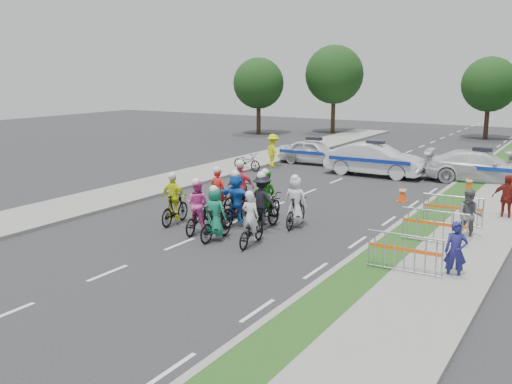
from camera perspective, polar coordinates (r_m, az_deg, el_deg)
The scene contains 31 objects.
ground at distance 17.69m, azimuth -7.63°, elevation -5.20°, with size 90.00×90.00×0.00m, color #28282B.
curb_right at distance 19.63m, azimuth 13.62°, elevation -3.52°, with size 0.20×60.00×0.12m, color gray.
grass_strip at distance 19.44m, azimuth 15.58°, elevation -3.79°, with size 1.20×60.00×0.11m, color #174A18.
sidewalk_right at distance 19.07m, azimuth 20.80°, elevation -4.42°, with size 2.40×60.00×0.13m, color gray.
sidewalk_left at distance 25.48m, azimuth -12.01°, elevation 0.12°, with size 3.00×60.00×0.13m, color gray.
rider_0 at distance 17.28m, azimuth -0.50°, elevation -3.53°, with size 0.80×1.74×1.71m.
rider_1 at distance 17.80m, azimuth -4.08°, elevation -2.69°, with size 0.75×1.69×1.77m.
rider_2 at distance 18.73m, azimuth -5.82°, elevation -2.02°, with size 0.93×1.87×1.83m.
rider_3 at distance 19.82m, azimuth -8.16°, elevation -1.21°, with size 0.97×1.80×1.84m.
rider_4 at distance 18.95m, azimuth 0.65°, elevation -1.53°, with size 1.13×1.97×1.98m.
rider_5 at distance 19.42m, azimuth -1.95°, elevation -1.05°, with size 1.57×1.88×1.95m.
rider_6 at distance 20.60m, azimuth -3.74°, elevation -0.85°, with size 0.68×1.86×1.89m.
rider_7 at distance 19.30m, azimuth 3.98°, elevation -1.46°, with size 0.82×1.79×1.83m.
rider_8 at distance 20.18m, azimuth 1.01°, elevation -0.90°, with size 0.79×1.84×1.87m.
rider_9 at distance 20.93m, azimuth -1.49°, elevation -0.17°, with size 1.09×2.02×2.05m.
police_car_0 at distance 32.71m, azimuth 5.80°, elevation 4.01°, with size 1.60×3.98×1.36m, color silver.
police_car_1 at distance 29.43m, azimuth 11.79°, elevation 3.19°, with size 1.72×4.93×1.62m, color silver.
police_car_2 at distance 29.07m, azimuth 21.60°, elevation 2.36°, with size 2.10×5.17×1.50m, color silver.
spectator_0 at distance 15.23m, azimuth 19.35°, elevation -5.63°, with size 0.56×0.37×1.53m, color navy.
spectator_1 at distance 18.77m, azimuth 20.58°, elevation -2.24°, with size 0.81×0.63×1.66m, color #5E5C62.
spectator_2 at distance 21.87m, azimuth 23.74°, elevation -0.56°, with size 0.97×0.40×1.65m, color maroon.
marshal_hiviz at distance 31.41m, azimuth 1.73°, elevation 4.16°, with size 1.18×0.68×1.82m, color #DFE70C.
barrier_0 at distance 15.22m, azimuth 14.62°, elevation -6.15°, with size 2.00×0.50×1.12m, color #A5A8AD, non-canonical shape.
barrier_1 at distance 18.01m, azimuth 17.40°, elevation -3.49°, with size 2.00×0.50×1.12m, color #A5A8AD, non-canonical shape.
barrier_2 at distance 20.25m, azimuth 19.05°, elevation -1.91°, with size 2.00×0.50×1.12m, color #A5A8AD, non-canonical shape.
cone_0 at distance 23.90m, azimuth 14.44°, elevation -0.10°, with size 0.40×0.40×0.70m.
cone_1 at distance 26.85m, azimuth 20.52°, elevation 0.82°, with size 0.40×0.40×0.70m.
parked_bike at distance 30.37m, azimuth -0.91°, elevation 3.05°, with size 0.62×1.78×0.93m, color black.
tree_0 at distance 47.96m, azimuth 0.26°, elevation 10.81°, with size 4.20×4.20×6.30m.
tree_3 at distance 49.21m, azimuth 7.82°, elevation 11.55°, with size 4.90×4.90×7.35m.
tree_4 at distance 47.74m, azimuth 22.32°, elevation 9.92°, with size 4.20×4.20×6.30m.
Camera 1 is at (10.69, -13.10, 5.20)m, focal length 40.00 mm.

